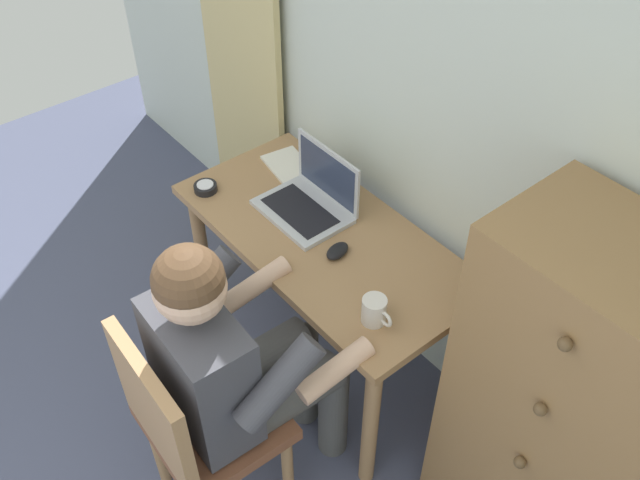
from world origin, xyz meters
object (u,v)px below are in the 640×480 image
at_px(dresser, 569,418).
at_px(desk_clock, 205,188).
at_px(person_seated, 239,359).
at_px(chair, 194,423).
at_px(coffee_mug, 375,311).
at_px(computer_mouse, 337,251).
at_px(desk, 324,256).
at_px(laptop, 311,198).
at_px(notebook_pad, 288,165).

bearing_deg(dresser, desk_clock, -169.03).
xyz_separation_m(person_seated, desk_clock, (-0.73, 0.35, 0.04)).
distance_m(chair, coffee_mug, 0.67).
xyz_separation_m(person_seated, computer_mouse, (-0.14, 0.52, 0.05)).
distance_m(desk, computer_mouse, 0.17).
relative_size(dresser, laptop, 3.84).
bearing_deg(coffee_mug, laptop, 161.35).
bearing_deg(computer_mouse, desk_clock, -177.95).
relative_size(computer_mouse, desk_clock, 1.11).
bearing_deg(chair, laptop, 116.10).
distance_m(laptop, desk_clock, 0.42).
relative_size(chair, laptop, 2.63).
relative_size(laptop, desk_clock, 3.78).
height_order(person_seated, coffee_mug, person_seated).
xyz_separation_m(laptop, coffee_mug, (0.55, -0.19, -0.00)).
xyz_separation_m(dresser, notebook_pad, (-1.41, 0.05, 0.07)).
distance_m(computer_mouse, desk_clock, 0.61).
distance_m(desk, dresser, 1.02).
bearing_deg(coffee_mug, chair, -106.17).
xyz_separation_m(dresser, coffee_mug, (-0.60, -0.23, 0.11)).
xyz_separation_m(laptop, desk_clock, (-0.34, -0.25, -0.04)).
bearing_deg(coffee_mug, dresser, 20.96).
xyz_separation_m(computer_mouse, coffee_mug, (0.30, -0.11, 0.03)).
height_order(person_seated, laptop, person_seated).
bearing_deg(laptop, dresser, 2.06).
relative_size(person_seated, coffee_mug, 10.11).
height_order(person_seated, desk_clock, person_seated).
relative_size(desk_clock, coffee_mug, 0.75).
bearing_deg(desk, desk_clock, -157.54).
bearing_deg(person_seated, desk_clock, 154.47).
height_order(dresser, chair, dresser).
xyz_separation_m(dresser, computer_mouse, (-0.90, -0.12, 0.08)).
relative_size(desk, desk_clock, 13.08).
relative_size(person_seated, computer_mouse, 12.13).
distance_m(person_seated, notebook_pad, 0.95).
height_order(desk, dresser, dresser).
distance_m(dresser, notebook_pad, 1.42).
bearing_deg(dresser, computer_mouse, -172.22).
distance_m(dresser, laptop, 1.16).
bearing_deg(dresser, person_seated, -140.06).
distance_m(dresser, coffee_mug, 0.65).
relative_size(dresser, notebook_pad, 6.23).
bearing_deg(chair, notebook_pad, 126.40).
bearing_deg(person_seated, notebook_pad, 133.32).
bearing_deg(person_seated, desk, 114.70).
bearing_deg(coffee_mug, person_seated, -112.02).
bearing_deg(desk, coffee_mug, -18.20).
bearing_deg(laptop, desk_clock, -144.04).
bearing_deg(laptop, coffee_mug, -18.65).
bearing_deg(dresser, desk, -174.85).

